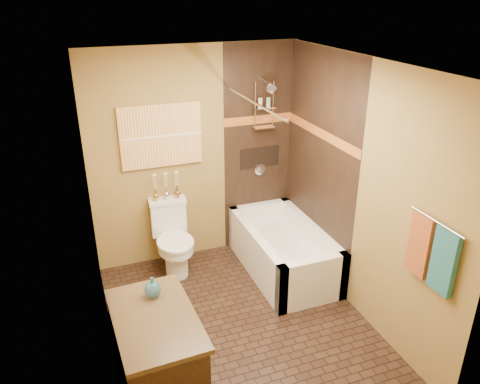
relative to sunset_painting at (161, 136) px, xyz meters
name	(u,v)px	position (x,y,z in m)	size (l,w,h in m)	color
floor	(241,326)	(0.38, -1.48, -1.55)	(3.00, 3.00, 0.00)	black
wall_left	(99,235)	(-0.82, -1.48, -0.30)	(0.02, 3.00, 2.50)	olive
wall_right	(359,192)	(1.58, -1.48, -0.30)	(0.02, 3.00, 2.50)	olive
wall_back	(195,157)	(0.38, 0.02, -0.30)	(2.40, 0.02, 2.50)	olive
wall_front	(330,316)	(0.38, -2.98, -0.30)	(2.40, 0.02, 2.50)	olive
ceiling	(241,64)	(0.38, -1.48, 0.95)	(3.00, 3.00, 0.00)	silver
alcove_tile_back	(258,150)	(1.15, 0.01, -0.30)	(0.85, 0.01, 2.50)	black
alcove_tile_right	(319,166)	(1.56, -0.73, -0.30)	(0.01, 1.50, 2.50)	black
mosaic_band_back	(259,120)	(1.15, 0.00, 0.07)	(0.85, 0.01, 0.10)	brown
mosaic_band_right	(320,133)	(1.55, -0.73, 0.07)	(0.01, 1.50, 0.10)	brown
alcove_niche	(260,157)	(1.18, 0.01, -0.40)	(0.50, 0.01, 0.25)	black
shower_fixtures	(264,118)	(1.18, -0.10, 0.12)	(0.24, 0.33, 1.16)	silver
curtain_rod	(253,101)	(0.78, -0.73, 0.47)	(0.03, 0.03, 1.55)	silver
towel_bar	(437,222)	(1.53, -2.53, -0.10)	(0.02, 0.02, 0.55)	silver
towel_teal	(444,262)	(1.54, -2.66, -0.37)	(0.05, 0.22, 0.52)	#1E5565
towel_rust	(420,245)	(1.54, -2.40, -0.37)	(0.05, 0.22, 0.52)	#98421B
sunset_painting	(161,136)	(0.00, 0.00, 0.00)	(0.90, 0.04, 0.70)	orange
vanity_mirror	(105,246)	(-0.81, -2.11, -0.05)	(0.01, 1.00, 0.90)	white
bathtub	(283,253)	(1.18, -0.73, -1.33)	(0.80, 1.50, 0.55)	white
toilet	(173,238)	(0.00, -0.27, -1.13)	(0.43, 0.63, 0.83)	white
vanity	(157,362)	(-0.55, -2.11, -1.12)	(0.62, 0.98, 0.85)	black
teal_bottle	(153,287)	(-0.50, -1.86, -0.62)	(0.13, 0.13, 0.21)	#235B6A
bud_vases	(166,185)	(0.00, -0.09, -0.55)	(0.31, 0.07, 0.31)	#BD913B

